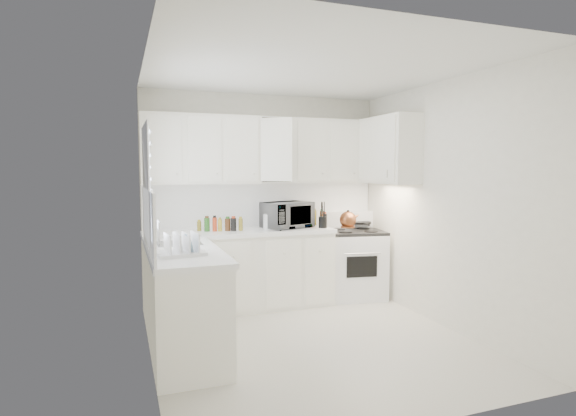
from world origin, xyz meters
name	(u,v)px	position (x,y,z in m)	size (l,w,h in m)	color
floor	(313,342)	(0.00, 0.00, 0.00)	(3.20, 3.20, 0.00)	silver
ceiling	(314,69)	(0.00, 0.00, 2.60)	(3.20, 3.20, 0.00)	white
wall_back	(264,198)	(0.00, 1.60, 1.30)	(3.00, 3.00, 0.00)	white
wall_front	(414,229)	(0.00, -1.60, 1.30)	(3.00, 3.00, 0.00)	white
wall_left	(148,214)	(-1.50, 0.00, 1.30)	(3.20, 3.20, 0.00)	white
wall_right	(444,204)	(1.50, 0.00, 1.30)	(3.20, 3.20, 0.00)	white
window_blinds	(148,183)	(-1.48, 0.35, 1.55)	(0.06, 0.96, 1.06)	white
lower_cabinets_back	(240,271)	(-0.39, 1.30, 0.45)	(2.22, 0.60, 0.90)	white
lower_cabinets_left	(184,303)	(-1.20, 0.20, 0.45)	(0.60, 1.60, 0.90)	white
countertop_back	(240,232)	(-0.39, 1.29, 0.93)	(2.24, 0.64, 0.05)	white
countertop_left	(184,252)	(-1.19, 0.20, 0.93)	(0.64, 1.62, 0.05)	white
backsplash_back	(264,204)	(0.00, 1.59, 1.23)	(2.98, 0.02, 0.55)	white
backsplash_left	(148,220)	(-1.49, 0.20, 1.23)	(0.02, 1.60, 0.55)	white
upper_cabinets_back	(268,183)	(0.00, 1.44, 1.50)	(3.00, 0.33, 0.80)	white
upper_cabinets_right	(388,183)	(1.33, 0.82, 1.50)	(0.33, 0.90, 0.80)	white
sink	(179,231)	(-1.19, 0.55, 1.07)	(0.42, 0.38, 0.30)	gray
stove	(354,255)	(1.12, 1.27, 0.56)	(0.73, 0.60, 1.12)	white
tea_kettle	(348,218)	(0.94, 1.11, 1.06)	(0.26, 0.22, 0.24)	brown
frying_pan	(361,222)	(1.30, 1.43, 0.97)	(0.27, 0.46, 0.04)	black
microwave	(287,212)	(0.21, 1.31, 1.14)	(0.58, 0.32, 0.39)	gray
rice_cooker	(272,220)	(0.01, 1.31, 1.06)	(0.21, 0.21, 0.21)	white
paper_towel	(272,216)	(0.07, 1.47, 1.08)	(0.12, 0.12, 0.27)	white
utensil_crock	(323,214)	(0.62, 1.15, 1.12)	(0.11, 0.11, 0.33)	black
dish_rack	(180,242)	(-1.25, -0.09, 1.06)	(0.39, 0.29, 0.21)	white
spice_left_0	(199,225)	(-0.85, 1.42, 1.02)	(0.06, 0.06, 0.13)	olive
spice_left_1	(207,226)	(-0.78, 1.33, 1.02)	(0.06, 0.06, 0.13)	#2A6722
spice_left_2	(212,225)	(-0.70, 1.42, 1.02)	(0.06, 0.06, 0.13)	red
spice_left_3	(220,225)	(-0.62, 1.33, 1.02)	(0.06, 0.06, 0.13)	gold
spice_left_4	(225,224)	(-0.55, 1.42, 1.02)	(0.06, 0.06, 0.13)	#533017
spice_left_5	(232,225)	(-0.47, 1.33, 1.02)	(0.06, 0.06, 0.13)	black
spice_left_6	(237,224)	(-0.40, 1.42, 1.02)	(0.06, 0.06, 0.13)	olive
sauce_right_0	(310,218)	(0.58, 1.46, 1.05)	(0.06, 0.06, 0.19)	red
sauce_right_1	(316,218)	(0.64, 1.40, 1.05)	(0.06, 0.06, 0.19)	gold
sauce_right_2	(318,218)	(0.69, 1.46, 1.05)	(0.06, 0.06, 0.19)	#533017
sauce_right_3	(324,218)	(0.74, 1.40, 1.05)	(0.06, 0.06, 0.19)	black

